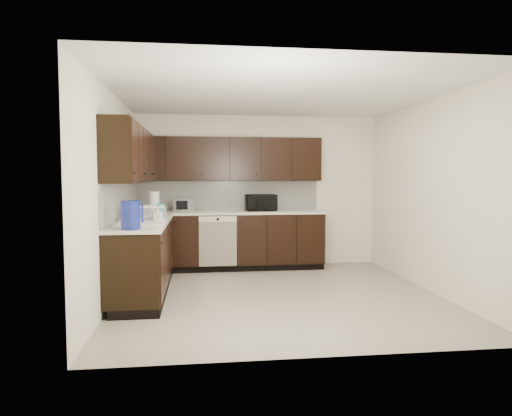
{
  "coord_description": "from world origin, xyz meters",
  "views": [
    {
      "loc": [
        -0.97,
        -5.58,
        1.5
      ],
      "look_at": [
        -0.21,
        0.6,
        1.06
      ],
      "focal_mm": 32.0,
      "sensor_mm": 36.0,
      "label": 1
    }
  ],
  "objects_px": {
    "microwave": "(261,203)",
    "storage_bin": "(145,213)",
    "toaster_oven": "(185,205)",
    "sink": "(141,228)",
    "blue_pitcher": "(131,215)"
  },
  "relations": [
    {
      "from": "storage_bin",
      "to": "blue_pitcher",
      "type": "distance_m",
      "value": 1.0
    },
    {
      "from": "blue_pitcher",
      "to": "sink",
      "type": "bearing_deg",
      "value": 113.54
    },
    {
      "from": "sink",
      "to": "microwave",
      "type": "relative_size",
      "value": 1.73
    },
    {
      "from": "sink",
      "to": "storage_bin",
      "type": "bearing_deg",
      "value": 86.44
    },
    {
      "from": "microwave",
      "to": "storage_bin",
      "type": "height_order",
      "value": "microwave"
    },
    {
      "from": "storage_bin",
      "to": "blue_pitcher",
      "type": "bearing_deg",
      "value": -91.8
    },
    {
      "from": "sink",
      "to": "storage_bin",
      "type": "distance_m",
      "value": 0.35
    },
    {
      "from": "toaster_oven",
      "to": "storage_bin",
      "type": "bearing_deg",
      "value": -95.42
    },
    {
      "from": "toaster_oven",
      "to": "blue_pitcher",
      "type": "bearing_deg",
      "value": -89.18
    },
    {
      "from": "microwave",
      "to": "blue_pitcher",
      "type": "bearing_deg",
      "value": -129.36
    },
    {
      "from": "microwave",
      "to": "sink",
      "type": "bearing_deg",
      "value": -138.7
    },
    {
      "from": "sink",
      "to": "toaster_oven",
      "type": "xyz_separation_m",
      "value": [
        0.48,
        1.76,
        0.16
      ]
    },
    {
      "from": "sink",
      "to": "microwave",
      "type": "distance_m",
      "value": 2.4
    },
    {
      "from": "microwave",
      "to": "toaster_oven",
      "type": "relative_size",
      "value": 1.41
    },
    {
      "from": "sink",
      "to": "toaster_oven",
      "type": "distance_m",
      "value": 1.83
    }
  ]
}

